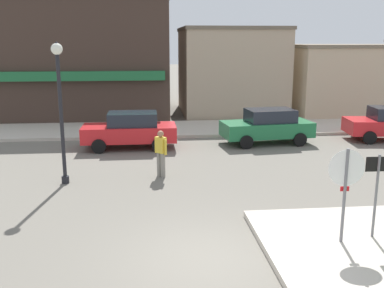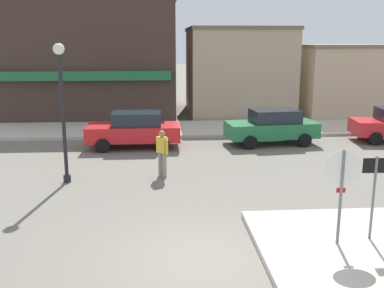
% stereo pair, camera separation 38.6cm
% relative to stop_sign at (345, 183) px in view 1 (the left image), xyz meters
% --- Properties ---
extents(ground_plane, '(160.00, 160.00, 0.00)m').
position_rel_stop_sign_xyz_m(ground_plane, '(-3.01, -0.29, -1.52)').
color(ground_plane, '#6B665B').
extents(kerb_far, '(80.00, 4.00, 0.15)m').
position_rel_stop_sign_xyz_m(kerb_far, '(-3.01, 13.89, -1.44)').
color(kerb_far, beige).
rests_on(kerb_far, ground).
extents(stop_sign, '(0.82, 0.07, 2.30)m').
position_rel_stop_sign_xyz_m(stop_sign, '(0.00, 0.00, 0.00)').
color(stop_sign, slate).
rests_on(stop_sign, ground).
extents(one_way_sign, '(0.60, 0.06, 2.10)m').
position_rel_stop_sign_xyz_m(one_way_sign, '(0.83, 0.18, -0.19)').
color(one_way_sign, slate).
rests_on(one_way_sign, ground).
extents(lamp_post, '(0.36, 0.36, 4.54)m').
position_rel_stop_sign_xyz_m(lamp_post, '(-7.01, 5.40, 1.44)').
color(lamp_post, black).
rests_on(lamp_post, ground).
extents(parked_car_nearest, '(4.01, 1.89, 1.56)m').
position_rel_stop_sign_xyz_m(parked_car_nearest, '(-5.04, 10.18, -0.71)').
color(parked_car_nearest, red).
rests_on(parked_car_nearest, ground).
extents(parked_car_second, '(4.17, 2.21, 1.56)m').
position_rel_stop_sign_xyz_m(parked_car_second, '(1.09, 10.47, -0.71)').
color(parked_car_second, '#1E6B3D').
rests_on(parked_car_second, ground).
extents(pedestrian_crossing_near, '(0.44, 0.46, 1.61)m').
position_rel_stop_sign_xyz_m(pedestrian_crossing_near, '(-3.86, 5.81, -0.65)').
color(pedestrian_crossing_near, gray).
rests_on(pedestrian_crossing_near, ground).
extents(building_corner_shop, '(11.30, 9.60, 7.11)m').
position_rel_stop_sign_xyz_m(building_corner_shop, '(-8.51, 20.43, 2.04)').
color(building_corner_shop, '#3D2D26').
rests_on(building_corner_shop, ground).
extents(building_storefront_left_near, '(6.22, 7.04, 5.36)m').
position_rel_stop_sign_xyz_m(building_storefront_left_near, '(0.98, 19.58, 1.17)').
color(building_storefront_left_near, tan).
rests_on(building_storefront_left_near, ground).
extents(building_storefront_left_mid, '(8.26, 7.04, 4.32)m').
position_rel_stop_sign_xyz_m(building_storefront_left_mid, '(8.74, 19.12, 0.65)').
color(building_storefront_left_mid, tan).
rests_on(building_storefront_left_mid, ground).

